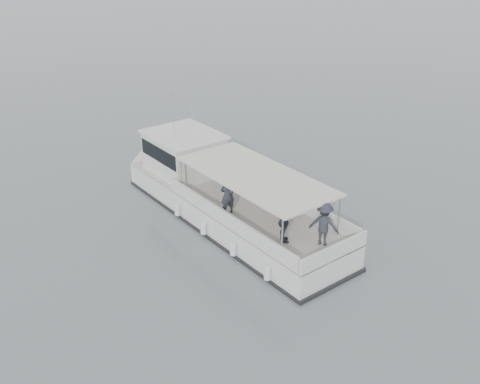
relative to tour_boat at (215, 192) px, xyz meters
The scene contains 2 objects.
ground 5.51m from the tour_boat, ahead, with size 1400.00×1400.00×0.00m, color slate.
tour_boat is the anchor object (origin of this frame).
Camera 1 is at (8.34, -16.80, 11.63)m, focal length 40.00 mm.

